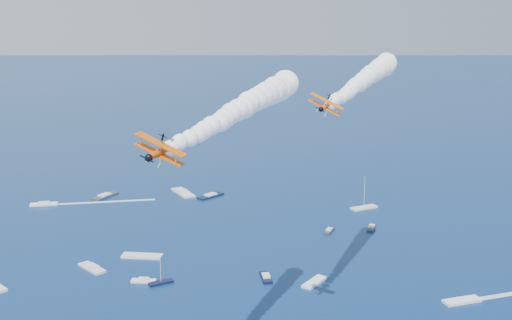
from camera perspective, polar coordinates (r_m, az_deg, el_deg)
name	(u,v)px	position (r m, az deg, el deg)	size (l,w,h in m)	color
biplane_lead	(326,106)	(129.80, 6.01, 4.64)	(6.34, 7.11, 4.28)	#FF6205
biplane_trail	(160,152)	(94.56, -8.23, 0.71)	(7.11, 7.97, 4.80)	#DE5204
smoke_trail_lead	(362,82)	(154.66, 9.08, 6.69)	(39.34, 37.96, 9.53)	white
smoke_trail_trail	(238,111)	(117.12, -1.57, 4.28)	(38.86, 38.46, 9.53)	white
spectator_boats	(155,248)	(217.09, -8.70, -7.54)	(226.37, 188.46, 0.70)	silver
boat_wakes	(140,286)	(191.18, -9.95, -10.68)	(244.74, 139.98, 0.04)	white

